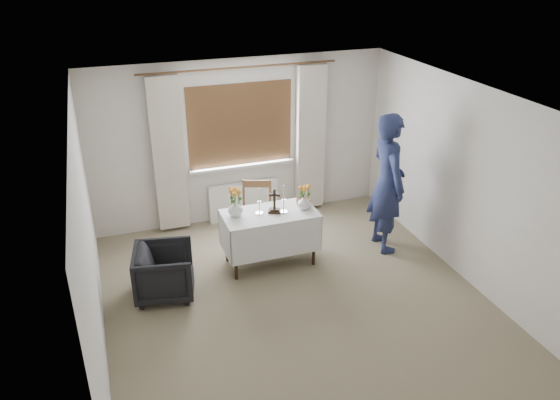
{
  "coord_description": "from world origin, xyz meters",
  "views": [
    {
      "loc": [
        -1.99,
        -5.05,
        4.0
      ],
      "look_at": [
        0.05,
        0.82,
        1.03
      ],
      "focal_mm": 35.0,
      "sensor_mm": 36.0,
      "label": 1
    }
  ],
  "objects_px": {
    "wooden_cross": "(274,201)",
    "flower_vase_right": "(304,202)",
    "armchair": "(164,272)",
    "altar_table": "(270,238)",
    "person": "(387,183)",
    "wooden_chair": "(257,216)",
    "flower_vase_left": "(235,209)"
  },
  "relations": [
    {
      "from": "altar_table",
      "to": "person",
      "type": "distance_m",
      "value": 1.78
    },
    {
      "from": "flower_vase_right",
      "to": "flower_vase_left",
      "type": "bearing_deg",
      "value": 173.57
    },
    {
      "from": "person",
      "to": "altar_table",
      "type": "bearing_deg",
      "value": 90.29
    },
    {
      "from": "wooden_chair",
      "to": "flower_vase_right",
      "type": "relative_size",
      "value": 5.14
    },
    {
      "from": "flower_vase_right",
      "to": "wooden_chair",
      "type": "bearing_deg",
      "value": 133.03
    },
    {
      "from": "wooden_cross",
      "to": "flower_vase_left",
      "type": "bearing_deg",
      "value": -163.84
    },
    {
      "from": "flower_vase_left",
      "to": "altar_table",
      "type": "bearing_deg",
      "value": -8.73
    },
    {
      "from": "person",
      "to": "flower_vase_right",
      "type": "relative_size",
      "value": 10.66
    },
    {
      "from": "altar_table",
      "to": "person",
      "type": "xyz_separation_m",
      "value": [
        1.66,
        -0.1,
        0.61
      ]
    },
    {
      "from": "wooden_cross",
      "to": "flower_vase_left",
      "type": "distance_m",
      "value": 0.52
    },
    {
      "from": "armchair",
      "to": "wooden_chair",
      "type": "bearing_deg",
      "value": -50.94
    },
    {
      "from": "wooden_chair",
      "to": "flower_vase_left",
      "type": "distance_m",
      "value": 0.71
    },
    {
      "from": "wooden_chair",
      "to": "wooden_cross",
      "type": "distance_m",
      "value": 0.69
    },
    {
      "from": "wooden_cross",
      "to": "flower_vase_right",
      "type": "distance_m",
      "value": 0.41
    },
    {
      "from": "altar_table",
      "to": "person",
      "type": "bearing_deg",
      "value": -3.47
    },
    {
      "from": "altar_table",
      "to": "armchair",
      "type": "relative_size",
      "value": 1.74
    },
    {
      "from": "armchair",
      "to": "wooden_cross",
      "type": "xyz_separation_m",
      "value": [
        1.52,
        0.27,
        0.61
      ]
    },
    {
      "from": "wooden_cross",
      "to": "flower_vase_left",
      "type": "relative_size",
      "value": 1.65
    },
    {
      "from": "wooden_cross",
      "to": "flower_vase_right",
      "type": "bearing_deg",
      "value": 21.13
    },
    {
      "from": "altar_table",
      "to": "flower_vase_left",
      "type": "distance_m",
      "value": 0.66
    },
    {
      "from": "armchair",
      "to": "person",
      "type": "bearing_deg",
      "value": -76.38
    },
    {
      "from": "wooden_chair",
      "to": "person",
      "type": "bearing_deg",
      "value": 0.03
    },
    {
      "from": "altar_table",
      "to": "flower_vase_left",
      "type": "xyz_separation_m",
      "value": [
        -0.44,
        0.07,
        0.48
      ]
    },
    {
      "from": "wooden_cross",
      "to": "wooden_chair",
      "type": "bearing_deg",
      "value": 125.33
    },
    {
      "from": "person",
      "to": "flower_vase_right",
      "type": "height_order",
      "value": "person"
    },
    {
      "from": "person",
      "to": "wooden_cross",
      "type": "bearing_deg",
      "value": 90.47
    },
    {
      "from": "armchair",
      "to": "altar_table",
      "type": "bearing_deg",
      "value": -68.84
    },
    {
      "from": "wooden_chair",
      "to": "flower_vase_left",
      "type": "height_order",
      "value": "flower_vase_left"
    },
    {
      "from": "altar_table",
      "to": "flower_vase_right",
      "type": "relative_size",
      "value": 6.68
    },
    {
      "from": "altar_table",
      "to": "flower_vase_left",
      "type": "relative_size",
      "value": 6.06
    },
    {
      "from": "person",
      "to": "wooden_cross",
      "type": "relative_size",
      "value": 5.86
    },
    {
      "from": "armchair",
      "to": "wooden_cross",
      "type": "distance_m",
      "value": 1.65
    }
  ]
}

